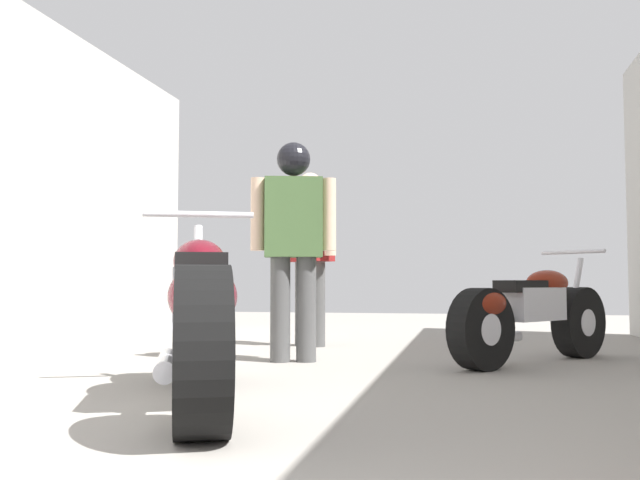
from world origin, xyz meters
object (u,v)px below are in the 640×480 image
object	(u,v)px
motorcycle_black_naked	(530,314)
mechanic_in_blue	(310,247)
mechanic_with_helmet	(293,229)
motorcycle_maroon_cruiser	(199,317)

from	to	relation	value
motorcycle_black_naked	mechanic_in_blue	bearing A→B (deg)	150.47
motorcycle_black_naked	mechanic_in_blue	xyz separation A→B (m)	(-1.91, 1.08, 0.57)
mechanic_in_blue	mechanic_with_helmet	distance (m)	1.33
motorcycle_maroon_cruiser	mechanic_with_helmet	size ratio (longest dim) A/B	1.25
motorcycle_black_naked	mechanic_with_helmet	xyz separation A→B (m)	(-1.74, -0.23, 0.64)
motorcycle_black_naked	mechanic_with_helmet	distance (m)	1.87
motorcycle_maroon_cruiser	motorcycle_black_naked	xyz separation A→B (m)	(1.73, 2.16, -0.06)
motorcycle_maroon_cruiser	mechanic_in_blue	distance (m)	3.29
mechanic_in_blue	mechanic_with_helmet	bearing A→B (deg)	-82.70
motorcycle_maroon_cruiser	mechanic_with_helmet	xyz separation A→B (m)	(-0.02, 1.93, 0.57)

